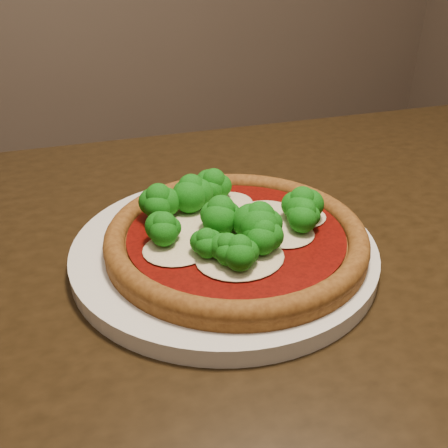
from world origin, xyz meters
name	(u,v)px	position (x,y,z in m)	size (l,w,h in m)	color
dining_table	(305,338)	(0.03, 0.24, 0.65)	(1.28, 1.02, 0.75)	black
plate	(224,250)	(-0.04, 0.30, 0.76)	(0.31, 0.31, 0.02)	silver
pizza	(234,230)	(-0.03, 0.29, 0.79)	(0.26, 0.26, 0.06)	brown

